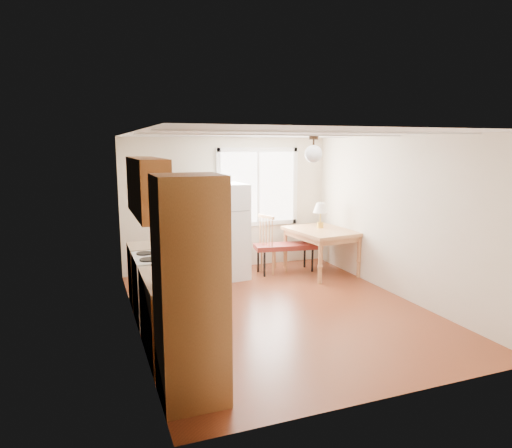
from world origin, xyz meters
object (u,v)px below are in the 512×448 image
refrigerator (225,231)px  bench (285,247)px  dining_table (321,235)px  chair (270,240)px

refrigerator → bench: size_ratio=1.40×
dining_table → refrigerator: bearing=164.2°
bench → dining_table: size_ratio=0.86×
refrigerator → chair: (0.87, 0.03, -0.22)m
bench → chair: 0.34m
bench → refrigerator: bearing=-172.9°
refrigerator → chair: refrigerator is taller
bench → chair: bearing=177.6°
refrigerator → dining_table: (1.76, -0.29, -0.13)m
dining_table → chair: (-0.89, 0.32, -0.09)m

